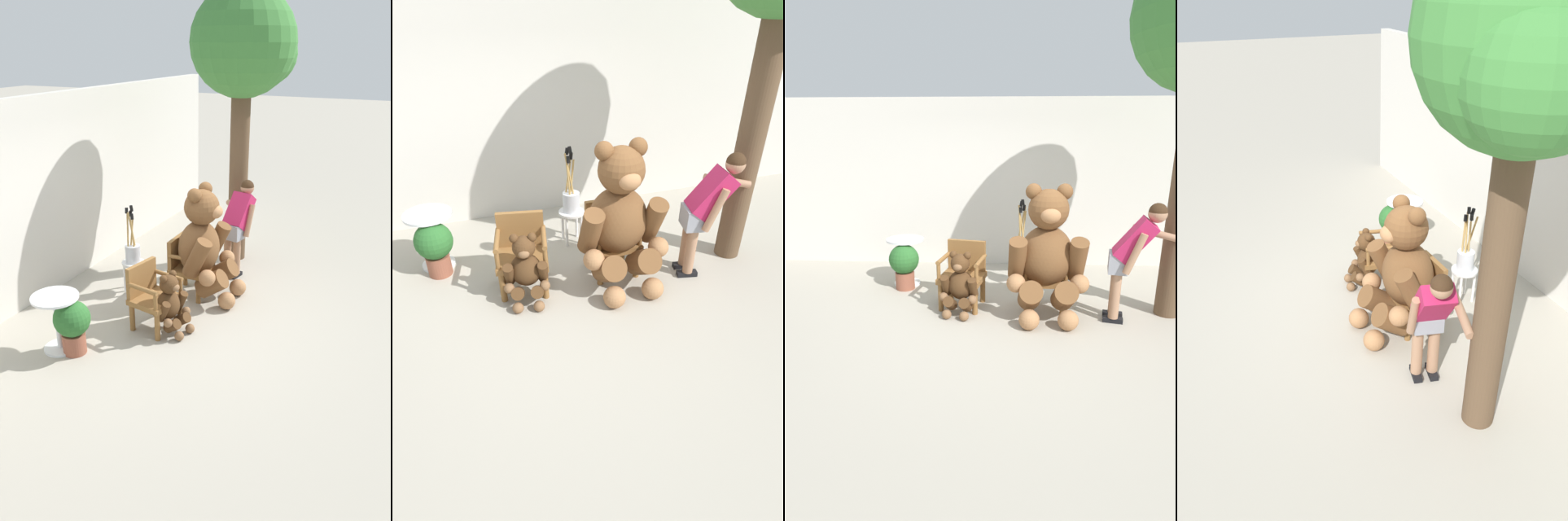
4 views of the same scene
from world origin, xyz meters
TOP-DOWN VIEW (x-y plane):
  - ground_plane at (0.00, 0.00)m, footprint 60.00×60.00m
  - back_wall at (0.00, 2.40)m, footprint 10.00×0.16m
  - wooden_chair_left at (-0.53, 0.46)m, footprint 0.65×0.62m
  - wooden_chair_right at (0.54, 0.46)m, footprint 0.57×0.53m
  - teddy_bear_large at (0.54, 0.19)m, footprint 1.00×0.94m
  - teddy_bear_small at (-0.55, 0.17)m, footprint 0.51×0.51m
  - person_visitor at (1.52, 0.05)m, footprint 0.87×0.49m
  - white_stool at (0.28, 1.22)m, footprint 0.34×0.34m
  - brush_bucket at (0.28, 1.22)m, footprint 0.22×0.22m
  - round_side_table at (-1.47, 1.21)m, footprint 0.56×0.56m
  - patio_tree at (2.18, 0.25)m, footprint 1.67×1.59m
  - potted_plant at (-1.46, 1.01)m, footprint 0.44×0.44m

SIDE VIEW (x-z plane):
  - ground_plane at x=0.00m, z-range 0.00..0.00m
  - white_stool at x=0.28m, z-range 0.13..0.59m
  - potted_plant at x=-1.46m, z-range 0.06..0.74m
  - teddy_bear_small at x=-0.55m, z-range -0.01..0.81m
  - round_side_table at x=-1.47m, z-range 0.09..0.81m
  - wooden_chair_left at x=-0.53m, z-range 0.03..0.89m
  - wooden_chair_right at x=0.54m, z-range 0.03..0.89m
  - brush_bucket at x=0.28m, z-range 0.21..1.08m
  - teddy_bear_large at x=0.54m, z-range -0.02..1.65m
  - person_visitor at x=1.52m, z-range 0.15..1.63m
  - back_wall at x=0.00m, z-range 0.00..2.80m
  - patio_tree at x=2.18m, z-range 1.19..5.42m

